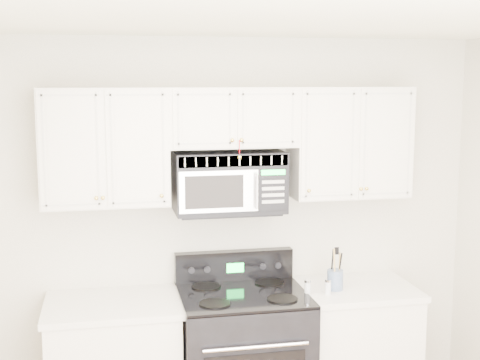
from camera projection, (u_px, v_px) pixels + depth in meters
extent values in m
cube|color=silver|center=(303.00, 12.00, 2.76)|extent=(3.50, 3.50, 0.01)
cube|color=beige|center=(227.00, 227.00, 4.65)|extent=(3.50, 0.01, 2.60)
cube|color=white|center=(113.00, 305.00, 4.25)|extent=(0.86, 0.65, 0.04)
cube|color=silver|center=(349.00, 353.00, 4.63)|extent=(0.82, 0.63, 0.88)
cube|color=white|center=(351.00, 289.00, 4.56)|extent=(0.86, 0.65, 0.04)
cylinder|color=silver|center=(256.00, 347.00, 4.03)|extent=(0.65, 0.02, 0.02)
cube|color=black|center=(243.00, 295.00, 4.37)|extent=(0.83, 0.71, 0.02)
cube|color=black|center=(234.00, 266.00, 4.66)|extent=(0.83, 0.08, 0.22)
cube|color=#12F548|center=(235.00, 268.00, 4.62)|extent=(0.12, 0.00, 0.07)
cube|color=silver|center=(105.00, 147.00, 4.24)|extent=(0.80, 0.33, 0.75)
cube|color=silver|center=(349.00, 142.00, 4.56)|extent=(0.80, 0.33, 0.75)
cube|color=silver|center=(231.00, 117.00, 4.37)|extent=(0.84, 0.33, 0.39)
sphere|color=gold|center=(103.00, 198.00, 4.10)|extent=(0.03, 0.03, 0.03)
sphere|color=gold|center=(162.00, 196.00, 4.17)|extent=(0.03, 0.03, 0.03)
sphere|color=gold|center=(309.00, 191.00, 4.36)|extent=(0.03, 0.03, 0.03)
sphere|color=gold|center=(361.00, 189.00, 4.43)|extent=(0.03, 0.03, 0.03)
sphere|color=gold|center=(232.00, 140.00, 4.20)|extent=(0.03, 0.03, 0.03)
sphere|color=gold|center=(242.00, 140.00, 4.22)|extent=(0.03, 0.03, 0.03)
cylinder|color=red|center=(239.00, 148.00, 4.22)|extent=(0.00, 0.00, 0.10)
sphere|color=gold|center=(239.00, 157.00, 4.23)|extent=(0.03, 0.03, 0.03)
cube|color=black|center=(229.00, 182.00, 4.42)|extent=(0.73, 0.36, 0.40)
cube|color=#B8B7B1|center=(234.00, 161.00, 4.22)|extent=(0.71, 0.01, 0.07)
cube|color=silver|center=(219.00, 192.00, 4.22)|extent=(0.51, 0.01, 0.27)
cube|color=black|center=(214.00, 192.00, 4.21)|extent=(0.37, 0.01, 0.21)
cube|color=black|center=(273.00, 190.00, 4.29)|extent=(0.20, 0.01, 0.27)
cube|color=#12F548|center=(273.00, 172.00, 4.27)|extent=(0.16, 0.00, 0.03)
cylinder|color=silver|center=(257.00, 191.00, 4.23)|extent=(0.02, 0.02, 0.23)
cylinder|color=slate|center=(335.00, 280.00, 4.48)|extent=(0.11, 0.11, 0.14)
cylinder|color=tan|center=(339.00, 270.00, 4.48)|extent=(0.01, 0.01, 0.23)
cylinder|color=black|center=(332.00, 268.00, 4.49)|extent=(0.01, 0.01, 0.25)
cylinder|color=tan|center=(335.00, 268.00, 4.44)|extent=(0.01, 0.01, 0.27)
cylinder|color=black|center=(339.00, 270.00, 4.48)|extent=(0.01, 0.01, 0.23)
cylinder|color=#BCBCC1|center=(308.00, 289.00, 4.37)|extent=(0.04, 0.04, 0.09)
cylinder|color=silver|center=(308.00, 281.00, 4.36)|extent=(0.04, 0.04, 0.02)
cylinder|color=#BCBCC1|center=(328.00, 288.00, 4.39)|extent=(0.04, 0.04, 0.08)
cylinder|color=silver|center=(328.00, 281.00, 4.38)|extent=(0.04, 0.04, 0.02)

